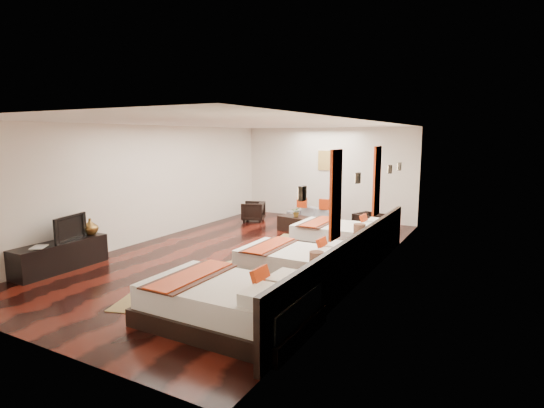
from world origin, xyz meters
The scene contains 30 objects.
floor centered at (0.00, 0.00, 0.00)m, with size 5.50×9.50×0.01m, color black.
ceiling centered at (0.00, 0.00, 2.80)m, with size 5.50×9.50×0.01m, color white.
back_wall centered at (0.00, 4.75, 1.40)m, with size 5.50×0.01×2.80m, color silver.
left_wall centered at (-2.75, 0.00, 1.40)m, with size 0.01×9.50×2.80m, color silver.
right_wall centered at (2.75, 0.00, 1.40)m, with size 0.01×9.50×2.80m, color silver.
headboard_panel centered at (2.71, -0.80, 0.45)m, with size 0.08×6.60×0.90m, color black.
bed_near centered at (1.70, -3.14, 0.30)m, with size 2.31×1.45×0.88m.
bed_mid centered at (1.70, -0.93, 0.27)m, with size 2.10×1.32×0.80m.
bed_far centered at (1.70, 1.46, 0.28)m, with size 2.18×1.37×0.83m.
nightstand_a centered at (2.45, -1.88, 0.29)m, with size 0.41×0.41×0.82m.
nightstand_b centered at (2.44, 0.24, 0.30)m, with size 0.43×0.43×0.86m.
jute_mat_near centered at (0.03, -2.97, 0.01)m, with size 0.75×1.20×0.01m, color olive.
jute_mat_mid centered at (0.41, -0.67, 0.01)m, with size 0.75×1.20×0.01m, color olive.
jute_mat_far centered at (0.32, 1.55, 0.01)m, with size 0.75×1.20×0.01m, color olive.
tv_console centered at (-2.50, -2.67, 0.28)m, with size 0.50×1.80×0.55m, color black.
tv centered at (-2.45, -2.53, 0.80)m, with size 0.86×0.11×0.50m, color black.
book centered at (-2.50, -3.21, 0.56)m, with size 0.23×0.31×0.03m, color black.
figurine centered at (-2.50, -1.97, 0.72)m, with size 0.32×0.32×0.33m, color brown.
sofa centered at (0.03, 3.60, 0.23)m, with size 1.60×0.63×0.47m, color slate.
armchair_left centered at (-1.75, 3.20, 0.29)m, with size 0.63×0.65×0.59m, color black.
armchair_right centered at (1.82, 3.07, 0.29)m, with size 0.62×0.64×0.58m, color black.
coffee_table centered at (0.03, 2.55, 0.20)m, with size 1.00×0.50×0.40m, color black.
table_plant centered at (0.01, 2.53, 0.54)m, with size 0.24×0.21×0.27m, color #21551C.
orange_panel_a centered at (2.73, -1.90, 1.70)m, with size 0.04×0.40×1.30m, color #D86014.
orange_panel_b centered at (2.73, 0.30, 1.70)m, with size 0.04×0.40×1.30m, color #D86014.
sconce_near centered at (2.70, -3.00, 1.85)m, with size 0.07×0.12×0.18m.
sconce_mid centered at (2.70, -0.80, 1.85)m, with size 0.07×0.12×0.18m.
sconce_far centered at (2.70, 1.40, 1.85)m, with size 0.07×0.12×0.18m.
sconce_lounge centered at (2.70, 2.30, 1.85)m, with size 0.07×0.12×0.18m.
gold_artwork centered at (0.00, 4.73, 1.80)m, with size 0.60×0.04×0.60m, color #AD873F.
Camera 1 is at (4.85, -7.67, 2.53)m, focal length 28.30 mm.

